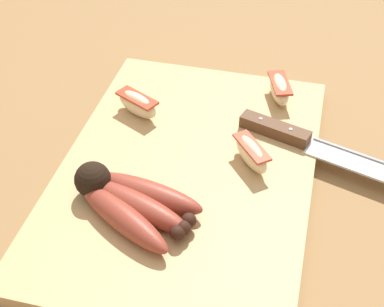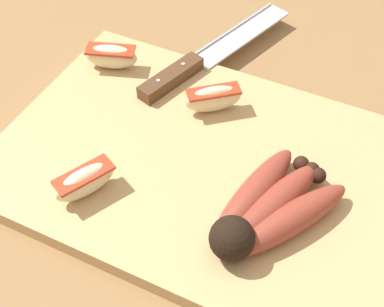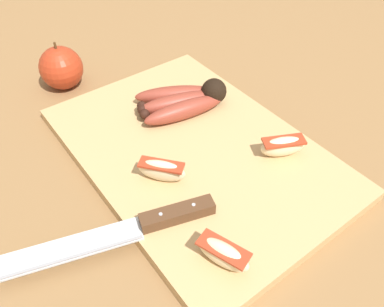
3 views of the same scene
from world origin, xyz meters
TOP-DOWN VIEW (x-y plane):
  - ground_plane at (0.00, 0.00)m, footprint 6.00×6.00m
  - cutting_board at (-0.00, 0.01)m, footprint 0.47×0.32m
  - banana_bunch at (0.09, -0.04)m, footprint 0.12×0.16m
  - chefs_knife at (-0.08, 0.15)m, footprint 0.11×0.28m
  - apple_wedge_near at (-0.10, -0.09)m, footprint 0.05×0.07m
  - apple_wedge_middle at (-0.18, 0.10)m, footprint 0.07×0.05m
  - apple_wedge_far at (-0.03, 0.08)m, footprint 0.07×0.06m
  - whole_apple at (0.31, 0.09)m, footprint 0.08×0.08m

SIDE VIEW (x-z plane):
  - ground_plane at x=0.00m, z-range 0.00..0.00m
  - cutting_board at x=0.00m, z-range 0.00..0.02m
  - chefs_knife at x=-0.08m, z-range 0.02..0.04m
  - banana_bunch at x=0.09m, z-range 0.01..0.06m
  - apple_wedge_middle at x=-0.18m, z-range 0.02..0.06m
  - apple_wedge_near at x=-0.10m, z-range 0.02..0.06m
  - apple_wedge_far at x=-0.03m, z-range 0.02..0.06m
  - whole_apple at x=0.31m, z-range -0.01..0.09m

